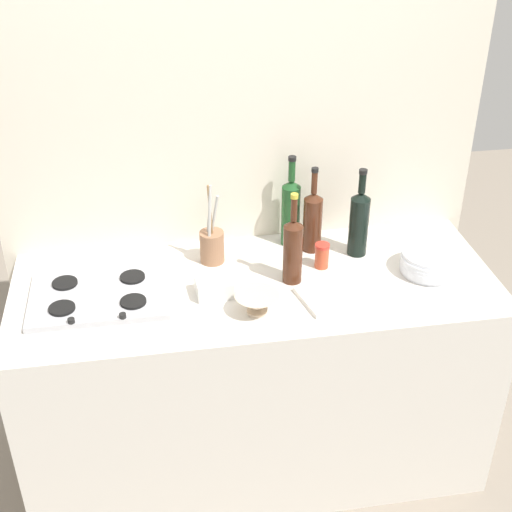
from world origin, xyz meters
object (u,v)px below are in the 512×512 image
(wine_bottle_mid_left, at_px, (359,222))
(mixing_bowl, at_px, (257,303))
(utensil_crock, at_px, (212,245))
(wine_bottle_mid_right, at_px, (313,220))
(wine_bottle_leftmost, at_px, (291,211))
(stovetop_hob, at_px, (99,296))
(plate_stack, at_px, (430,262))
(butter_dish, at_px, (214,287))
(condiment_jar_front, at_px, (322,255))
(wine_bottle_rightmost, at_px, (293,250))
(cutting_board, at_px, (332,296))

(wine_bottle_mid_left, relative_size, mixing_bowl, 2.29)
(wine_bottle_mid_left, bearing_deg, utensil_crock, 176.54)
(mixing_bowl, bearing_deg, utensil_crock, 107.55)
(wine_bottle_mid_right, bearing_deg, wine_bottle_leftmost, 140.65)
(stovetop_hob, bearing_deg, wine_bottle_mid_right, 14.45)
(mixing_bowl, bearing_deg, wine_bottle_mid_right, 53.72)
(plate_stack, bearing_deg, wine_bottle_mid_left, 142.59)
(stovetop_hob, distance_m, utensil_crock, 0.47)
(stovetop_hob, xyz_separation_m, plate_stack, (1.23, -0.02, 0.03))
(butter_dish, distance_m, condiment_jar_front, 0.44)
(wine_bottle_leftmost, relative_size, wine_bottle_rightmost, 1.06)
(wine_bottle_leftmost, distance_m, cutting_board, 0.44)
(wine_bottle_mid_right, distance_m, condiment_jar_front, 0.16)
(cutting_board, bearing_deg, stovetop_hob, 170.84)
(utensil_crock, relative_size, cutting_board, 1.49)
(plate_stack, xyz_separation_m, utensil_crock, (-0.80, 0.21, 0.03))
(wine_bottle_mid_left, relative_size, utensil_crock, 1.10)
(plate_stack, relative_size, condiment_jar_front, 2.29)
(wine_bottle_mid_left, xyz_separation_m, condiment_jar_front, (-0.16, -0.08, -0.09))
(mixing_bowl, height_order, utensil_crock, utensil_crock)
(wine_bottle_leftmost, relative_size, mixing_bowl, 2.40)
(wine_bottle_mid_right, height_order, wine_bottle_rightmost, wine_bottle_rightmost)
(plate_stack, xyz_separation_m, wine_bottle_leftmost, (-0.48, 0.30, 0.11))
(cutting_board, bearing_deg, wine_bottle_mid_left, 58.68)
(utensil_crock, xyz_separation_m, cutting_board, (0.40, -0.32, -0.06))
(wine_bottle_rightmost, bearing_deg, stovetop_hob, -179.80)
(plate_stack, bearing_deg, wine_bottle_rightmost, 177.28)
(butter_dish, bearing_deg, wine_bottle_rightmost, 8.24)
(stovetop_hob, bearing_deg, cutting_board, -9.16)
(wine_bottle_mid_left, relative_size, condiment_jar_front, 3.63)
(wine_bottle_mid_left, relative_size, cutting_board, 1.64)
(wine_bottle_leftmost, distance_m, condiment_jar_front, 0.23)
(plate_stack, distance_m, condiment_jar_front, 0.41)
(stovetop_hob, xyz_separation_m, cutting_board, (0.83, -0.13, -0.00))
(wine_bottle_leftmost, bearing_deg, plate_stack, -32.00)
(wine_bottle_leftmost, distance_m, wine_bottle_rightmost, 0.28)
(mixing_bowl, height_order, butter_dish, mixing_bowl)
(wine_bottle_mid_left, bearing_deg, mixing_bowl, -144.05)
(butter_dish, xyz_separation_m, condiment_jar_front, (0.43, 0.12, 0.02))
(plate_stack, xyz_separation_m, butter_dish, (-0.82, -0.02, -0.01))
(condiment_jar_front, bearing_deg, butter_dish, -164.36)
(wine_bottle_rightmost, bearing_deg, wine_bottle_mid_left, 27.52)
(plate_stack, height_order, wine_bottle_mid_right, wine_bottle_mid_right)
(stovetop_hob, height_order, butter_dish, butter_dish)
(wine_bottle_mid_right, bearing_deg, stovetop_hob, -165.55)
(wine_bottle_rightmost, bearing_deg, utensil_crock, 145.93)
(wine_bottle_mid_right, relative_size, utensil_crock, 1.08)
(plate_stack, distance_m, cutting_board, 0.42)
(plate_stack, height_order, condiment_jar_front, condiment_jar_front)
(stovetop_hob, distance_m, cutting_board, 0.84)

